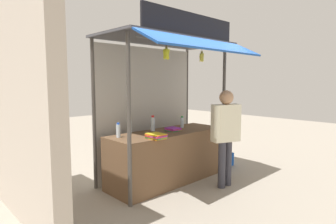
# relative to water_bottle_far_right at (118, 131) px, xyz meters

# --- Properties ---
(ground_plane) EXTENTS (20.00, 20.00, 0.00)m
(ground_plane) POSITION_rel_water_bottle_far_right_xyz_m (0.94, -0.16, -1.02)
(ground_plane) COLOR #9E9384
(stall_counter) EXTENTS (2.26, 0.78, 0.90)m
(stall_counter) POSITION_rel_water_bottle_far_right_xyz_m (0.94, -0.16, -0.56)
(stall_counter) COLOR brown
(stall_counter) RESTS_ON ground
(stall_structure) EXTENTS (2.46, 1.71, 2.86)m
(stall_structure) POSITION_rel_water_bottle_far_right_xyz_m (0.94, 0.02, 0.74)
(stall_structure) COLOR #4C4742
(stall_structure) RESTS_ON ground
(water_bottle_far_right) EXTENTS (0.07, 0.07, 0.24)m
(water_bottle_far_right) POSITION_rel_water_bottle_far_right_xyz_m (0.00, 0.00, 0.00)
(water_bottle_far_right) COLOR silver
(water_bottle_far_right) RESTS_ON stall_counter
(water_bottle_right) EXTENTS (0.06, 0.06, 0.23)m
(water_bottle_right) POSITION_rel_water_bottle_far_right_xyz_m (1.43, -0.04, -0.01)
(water_bottle_right) COLOR silver
(water_bottle_right) RESTS_ON stall_counter
(water_bottle_front_left) EXTENTS (0.08, 0.08, 0.28)m
(water_bottle_front_left) POSITION_rel_water_bottle_far_right_xyz_m (0.79, 0.07, 0.02)
(water_bottle_front_left) COLOR silver
(water_bottle_front_left) RESTS_ON stall_counter
(water_bottle_front_right) EXTENTS (0.08, 0.08, 0.27)m
(water_bottle_front_right) POSITION_rel_water_bottle_far_right_xyz_m (0.33, 0.15, 0.01)
(water_bottle_front_right) COLOR silver
(water_bottle_front_right) RESTS_ON stall_counter
(magazine_stack_far_left) EXTENTS (0.24, 0.24, 0.06)m
(magazine_stack_far_left) POSITION_rel_water_bottle_far_right_xyz_m (1.05, -0.18, -0.08)
(magazine_stack_far_left) COLOR green
(magazine_stack_far_left) RESTS_ON stall_counter
(magazine_stack_left) EXTENTS (0.26, 0.30, 0.08)m
(magazine_stack_left) POSITION_rel_water_bottle_far_right_xyz_m (0.37, -0.49, -0.07)
(magazine_stack_left) COLOR orange
(magazine_stack_left) RESTS_ON stall_counter
(banana_bunch_inner_right) EXTENTS (0.10, 0.09, 0.26)m
(banana_bunch_inner_right) POSITION_rel_water_bottle_far_right_xyz_m (1.26, -0.65, 1.18)
(banana_bunch_inner_right) COLOR #332D23
(banana_bunch_leftmost) EXTENTS (0.11, 0.11, 0.27)m
(banana_bunch_leftmost) POSITION_rel_water_bottle_far_right_xyz_m (0.44, -0.65, 1.18)
(banana_bunch_leftmost) COLOR #332D23
(vendor_person) EXTENTS (0.62, 0.36, 1.65)m
(vendor_person) POSITION_rel_water_bottle_far_right_xyz_m (1.45, -1.03, -0.03)
(vendor_person) COLOR #383842
(vendor_person) RESTS_ON ground
(plastic_crate) EXTENTS (0.40, 0.40, 0.27)m
(plastic_crate) POSITION_rel_water_bottle_far_right_xyz_m (2.41, -0.28, -0.88)
(plastic_crate) COLOR #194CB2
(plastic_crate) RESTS_ON ground
(neighbour_wall) EXTENTS (0.20, 2.40, 2.99)m
(neighbour_wall) POSITION_rel_water_bottle_far_right_xyz_m (-1.38, 0.14, 0.48)
(neighbour_wall) COLOR #C1B3A4
(neighbour_wall) RESTS_ON ground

